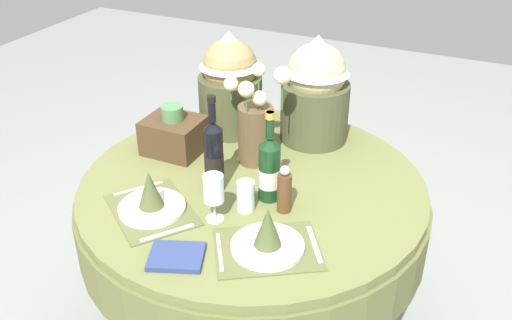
# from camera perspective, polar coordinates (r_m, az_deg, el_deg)

# --- Properties ---
(dining_table) EXTENTS (1.36, 1.36, 0.77)m
(dining_table) POSITION_cam_1_polar(r_m,az_deg,el_deg) (2.30, -0.35, -5.37)
(dining_table) COLOR olive
(dining_table) RESTS_ON ground
(place_setting_left) EXTENTS (0.43, 0.41, 0.16)m
(place_setting_left) POSITION_cam_1_polar(r_m,az_deg,el_deg) (2.06, -10.38, -3.88)
(place_setting_left) COLOR brown
(place_setting_left) RESTS_ON dining_table
(place_setting_right) EXTENTS (0.43, 0.40, 0.16)m
(place_setting_right) POSITION_cam_1_polar(r_m,az_deg,el_deg) (1.85, 1.16, -7.71)
(place_setting_right) COLOR brown
(place_setting_right) RESTS_ON dining_table
(flower_vase) EXTENTS (0.28, 0.16, 0.42)m
(flower_vase) POSITION_cam_1_polar(r_m,az_deg,el_deg) (2.28, -0.02, 3.50)
(flower_vase) COLOR brown
(flower_vase) RESTS_ON dining_table
(wine_bottle_left) EXTENTS (0.07, 0.07, 0.38)m
(wine_bottle_left) POSITION_cam_1_polar(r_m,az_deg,el_deg) (2.10, -4.21, 0.39)
(wine_bottle_left) COLOR black
(wine_bottle_left) RESTS_ON dining_table
(wine_bottle_centre) EXTENTS (0.08, 0.08, 0.35)m
(wine_bottle_centre) POSITION_cam_1_polar(r_m,az_deg,el_deg) (2.06, 1.34, -0.80)
(wine_bottle_centre) COLOR #143819
(wine_bottle_centre) RESTS_ON dining_table
(wine_glass_left) EXTENTS (0.07, 0.07, 0.18)m
(wine_glass_left) POSITION_cam_1_polar(r_m,az_deg,el_deg) (1.95, -4.23, -2.95)
(wine_glass_left) COLOR silver
(wine_glass_left) RESTS_ON dining_table
(tumbler_near_right) EXTENTS (0.06, 0.06, 0.11)m
(tumbler_near_right) POSITION_cam_1_polar(r_m,az_deg,el_deg) (2.03, -1.04, -3.58)
(tumbler_near_right) COLOR silver
(tumbler_near_right) RESTS_ON dining_table
(pepper_mill) EXTENTS (0.05, 0.05, 0.18)m
(pepper_mill) POSITION_cam_1_polar(r_m,az_deg,el_deg) (2.01, 2.83, -3.06)
(pepper_mill) COLOR brown
(pepper_mill) RESTS_ON dining_table
(book_on_table) EXTENTS (0.21, 0.19, 0.02)m
(book_on_table) POSITION_cam_1_polar(r_m,az_deg,el_deg) (1.86, -7.91, -9.47)
(book_on_table) COLOR navy
(book_on_table) RESTS_ON dining_table
(gift_tub_back_left) EXTENTS (0.28, 0.28, 0.45)m
(gift_tub_back_left) POSITION_cam_1_polar(r_m,az_deg,el_deg) (2.51, -2.60, 8.05)
(gift_tub_back_left) COLOR #474C2D
(gift_tub_back_left) RESTS_ON dining_table
(gift_tub_back_centre) EXTENTS (0.29, 0.29, 0.47)m
(gift_tub_back_centre) POSITION_cam_1_polar(r_m,az_deg,el_deg) (2.44, 5.96, 7.36)
(gift_tub_back_centre) COLOR #474C2D
(gift_tub_back_centre) RESTS_ON dining_table
(woven_basket_side_left) EXTENTS (0.23, 0.20, 0.21)m
(woven_basket_side_left) POSITION_cam_1_polar(r_m,az_deg,el_deg) (2.41, -8.15, 2.57)
(woven_basket_side_left) COLOR #47331E
(woven_basket_side_left) RESTS_ON dining_table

